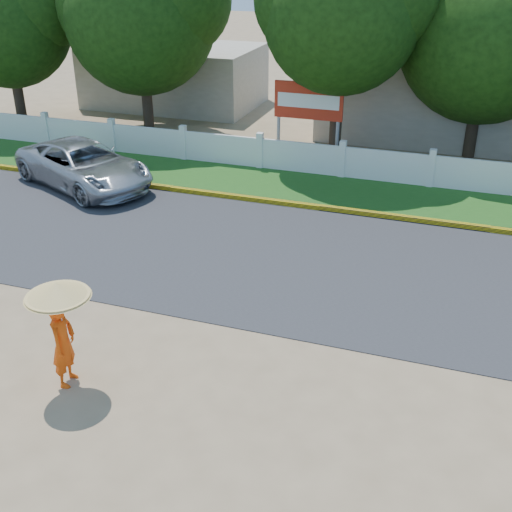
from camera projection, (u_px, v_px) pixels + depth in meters
The scene contains 11 objects.
ground at pixel (224, 356), 12.94m from camera, with size 120.00×120.00×0.00m, color #9E8460.
road at pixel (287, 259), 16.73m from camera, with size 60.00×7.00×0.02m, color #38383A.
grass_verge at pixel (332, 191), 21.17m from camera, with size 60.00×3.50×0.03m, color #2D601E.
curb at pixel (320, 208), 19.70m from camera, with size 40.00×0.18×0.16m, color yellow.
fence at pixel (342, 162), 22.15m from camera, with size 40.00×0.10×1.10m, color silver.
building_near at pixel (449, 96), 26.55m from camera, with size 10.00×6.00×3.20m, color #B7AD99.
building_far at pixel (175, 76), 31.24m from camera, with size 8.00×5.00×2.80m, color #B7AD99.
vehicle at pixel (84, 165), 21.26m from camera, with size 2.45×5.31×1.48m, color #A5A8AD.
monk_with_parasol at pixel (60, 319), 11.55m from camera, with size 1.19×1.19×2.16m.
billboard at pixel (308, 105), 22.80m from camera, with size 2.50×0.13×2.95m.
tree_row at pixel (461, 32), 21.65m from camera, with size 40.18×7.86×8.09m.
Camera 1 is at (4.06, -9.86, 7.63)m, focal length 45.00 mm.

